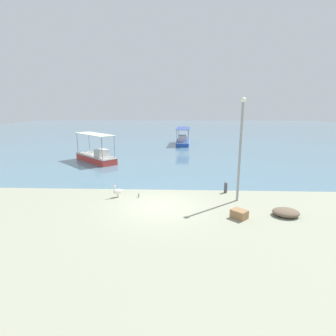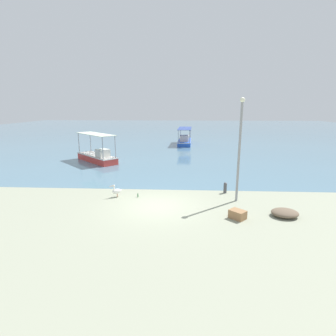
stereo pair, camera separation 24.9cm
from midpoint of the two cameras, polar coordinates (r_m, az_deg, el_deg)
ground at (r=14.75m, az=-1.97°, el=-8.32°), size 120.00×120.00×0.00m
harbor_water at (r=61.91m, az=1.92°, el=8.19°), size 110.00×90.00×0.00m
fishing_boat_near_left at (r=27.23m, az=-14.86°, el=2.56°), size 5.14×5.10×2.79m
fishing_boat_near_right at (r=38.68m, az=3.82°, el=5.97°), size 2.16×6.48×2.35m
pelican at (r=16.36m, az=-10.70°, el=-4.95°), size 0.72×0.55×0.80m
lamp_post at (r=15.32m, az=15.78°, el=4.85°), size 0.28×0.28×5.91m
mooring_bollard at (r=17.23m, az=12.75°, el=-4.11°), size 0.22×0.22×0.70m
net_pile at (r=14.69m, az=24.53°, el=-8.87°), size 1.34×1.14×0.37m
cargo_crate at (r=13.62m, az=15.41°, el=-9.71°), size 0.92×0.92×0.43m
glass_bottle at (r=16.22m, az=-6.13°, el=-5.96°), size 0.07×0.07×0.27m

